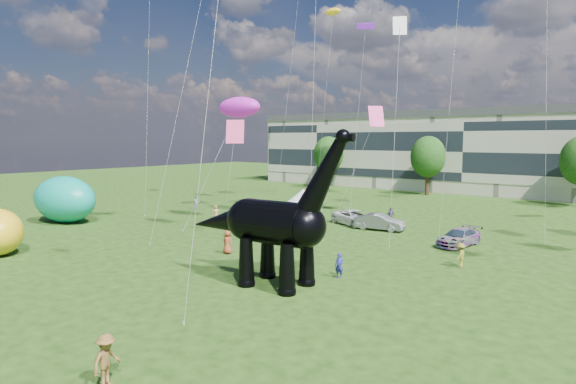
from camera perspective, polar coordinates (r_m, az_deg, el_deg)
The scene contains 12 objects.
ground at distance 25.14m, azimuth -6.53°, elevation -13.47°, with size 220.00×220.00×0.00m, color #16330C.
terrace_row at distance 82.46m, azimuth 21.25°, elevation 4.17°, with size 78.00×11.00×12.00m, color beige.
tree_far_left at distance 83.93m, azimuth 4.81°, elevation 4.81°, with size 5.20×5.20×9.44m.
tree_mid_left at distance 75.37m, azimuth 16.27°, elevation 4.41°, with size 5.20×5.20×9.44m.
dinosaur_sculpture at distance 28.01m, azimuth -2.22°, elevation -3.89°, with size 11.47×3.39×9.35m.
car_silver at distance 49.99m, azimuth -2.28°, elevation -2.62°, with size 1.70×4.23×1.44m, color #BCBDC1.
car_grey at distance 45.74m, azimuth 10.80°, elevation -3.52°, with size 1.61×4.61×1.52m, color slate.
car_white at distance 47.98m, azimuth 7.84°, elevation -3.03°, with size 2.46×5.33×1.48m, color white.
car_dark at distance 40.78m, azimuth 19.61°, elevation -5.08°, with size 1.92×4.73×1.37m, color #595960.
gazebo_left at distance 54.79m, azimuth 1.84°, elevation -0.51°, with size 4.18×4.18×2.80m.
inflatable_teal at distance 53.88m, azimuth -24.94°, elevation -0.79°, with size 7.58×4.74×4.74m, color #0C9A85.
visitors at distance 36.17m, azimuth 7.04°, elevation -5.89°, with size 50.38×41.19×1.88m.
Camera 1 is at (16.88, -16.58, 8.50)m, focal length 30.00 mm.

